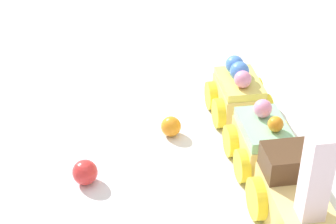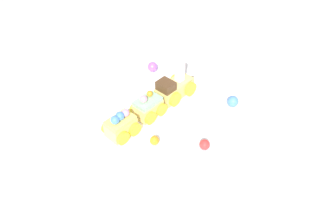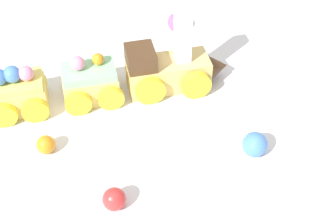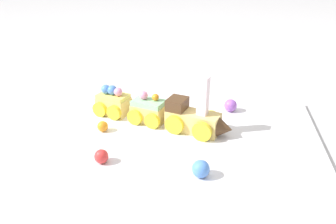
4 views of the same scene
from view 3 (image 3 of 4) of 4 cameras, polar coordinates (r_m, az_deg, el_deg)
name	(u,v)px [view 3 (image 3 of 4)]	position (r m, az deg, el deg)	size (l,w,h in m)	color
ground_plane	(123,130)	(0.60, -5.50, -2.20)	(10.00, 10.00, 0.00)	#B2B2B7
display_board	(123,127)	(0.59, -5.54, -1.80)	(0.68, 0.47, 0.01)	white
cake_train_locomotive	(173,68)	(0.62, 0.64, 5.34)	(0.14, 0.09, 0.12)	#E5C675
cake_car_mint	(90,83)	(0.61, -9.45, 3.49)	(0.09, 0.08, 0.07)	#E5C675
cake_car_lemon	(18,93)	(0.62, -17.87, 2.20)	(0.09, 0.08, 0.07)	#E5C675
gumball_blue	(255,144)	(0.55, 10.54, -3.90)	(0.03, 0.03, 0.03)	#4C84E0
gumball_red	(114,199)	(0.50, -6.58, -10.50)	(0.03, 0.03, 0.03)	red
gumball_purple	(177,22)	(0.74, 1.09, 10.90)	(0.03, 0.03, 0.03)	#9956C6
gumball_orange	(46,145)	(0.57, -14.64, -3.93)	(0.02, 0.02, 0.02)	orange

